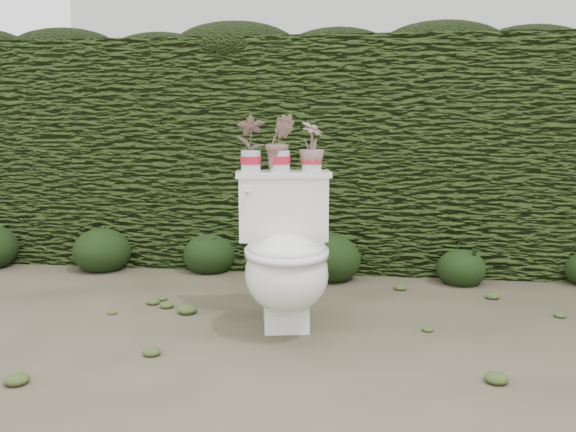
# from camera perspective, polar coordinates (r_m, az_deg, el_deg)

# --- Properties ---
(ground) EXTENTS (60.00, 60.00, 0.00)m
(ground) POSITION_cam_1_polar(r_m,az_deg,el_deg) (3.15, 2.51, -10.39)
(ground) COLOR brown
(ground) RESTS_ON ground
(hedge) EXTENTS (8.00, 1.00, 1.60)m
(hedge) POSITION_cam_1_polar(r_m,az_deg,el_deg) (4.57, 4.53, 5.80)
(hedge) COLOR #2F4517
(hedge) RESTS_ON ground
(house_wall) EXTENTS (8.00, 3.50, 4.00)m
(house_wall) POSITION_cam_1_polar(r_m,az_deg,el_deg) (9.02, 10.37, 14.72)
(house_wall) COLOR silver
(house_wall) RESTS_ON ground
(toilet) EXTENTS (0.58, 0.75, 0.78)m
(toilet) POSITION_cam_1_polar(r_m,az_deg,el_deg) (3.06, -0.22, -4.00)
(toilet) COLOR white
(toilet) RESTS_ON ground
(potted_plant_left) EXTENTS (0.17, 0.14, 0.28)m
(potted_plant_left) POSITION_cam_1_polar(r_m,az_deg,el_deg) (3.22, -3.52, 6.69)
(potted_plant_left) COLOR #24742B
(potted_plant_left) RESTS_ON toilet
(potted_plant_center) EXTENTS (0.18, 0.15, 0.28)m
(potted_plant_center) POSITION_cam_1_polar(r_m,az_deg,el_deg) (3.23, -0.76, 6.73)
(potted_plant_center) COLOR #24742B
(potted_plant_center) RESTS_ON toilet
(potted_plant_right) EXTENTS (0.18, 0.18, 0.24)m
(potted_plant_right) POSITION_cam_1_polar(r_m,az_deg,el_deg) (3.24, 2.24, 6.40)
(potted_plant_right) COLOR #24742B
(potted_plant_right) RESTS_ON toilet
(liriope_clump_1) EXTENTS (0.41, 0.41, 0.32)m
(liriope_clump_1) POSITION_cam_1_polar(r_m,az_deg,el_deg) (4.50, -17.03, -2.78)
(liriope_clump_1) COLOR black
(liriope_clump_1) RESTS_ON ground
(liriope_clump_2) EXTENTS (0.36, 0.36, 0.29)m
(liriope_clump_2) POSITION_cam_1_polar(r_m,az_deg,el_deg) (4.30, -7.37, -3.21)
(liriope_clump_2) COLOR black
(liriope_clump_2) RESTS_ON ground
(liriope_clump_3) EXTENTS (0.41, 0.41, 0.33)m
(liriope_clump_3) POSITION_cam_1_polar(r_m,az_deg,el_deg) (4.05, 3.96, -3.65)
(liriope_clump_3) COLOR black
(liriope_clump_3) RESTS_ON ground
(liriope_clump_4) EXTENTS (0.31, 0.31, 0.25)m
(liriope_clump_4) POSITION_cam_1_polar(r_m,az_deg,el_deg) (4.10, 15.92, -4.37)
(liriope_clump_4) COLOR black
(liriope_clump_4) RESTS_ON ground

